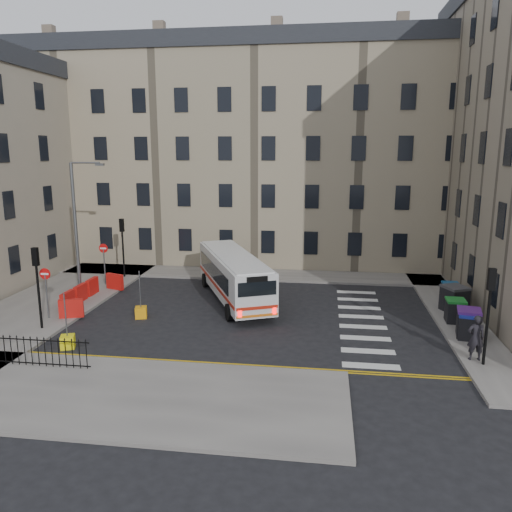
% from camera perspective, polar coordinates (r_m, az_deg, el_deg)
% --- Properties ---
extents(ground, '(120.00, 120.00, 0.00)m').
position_cam_1_polar(ground, '(27.50, 3.57, -6.83)').
color(ground, black).
rests_on(ground, ground).
extents(pavement_north, '(36.00, 3.20, 0.15)m').
position_cam_1_polar(pavement_north, '(36.53, -4.78, -1.97)').
color(pavement_north, slate).
rests_on(pavement_north, ground).
extents(pavement_east, '(2.40, 26.00, 0.15)m').
position_cam_1_polar(pavement_east, '(32.01, 20.49, -4.73)').
color(pavement_east, slate).
rests_on(pavement_east, ground).
extents(pavement_west, '(6.00, 22.00, 0.15)m').
position_cam_1_polar(pavement_west, '(32.53, -21.77, -4.57)').
color(pavement_west, slate).
rests_on(pavement_west, ground).
extents(pavement_sw, '(20.00, 6.00, 0.15)m').
position_cam_1_polar(pavement_sw, '(20.29, -19.70, -14.42)').
color(pavement_sw, slate).
rests_on(pavement_sw, ground).
extents(terrace_north, '(38.30, 10.80, 17.20)m').
position_cam_1_polar(terrace_north, '(42.42, -4.24, 11.63)').
color(terrace_north, gray).
rests_on(terrace_north, ground).
extents(traffic_light_east, '(0.28, 0.22, 4.10)m').
position_cam_1_polar(traffic_light_east, '(22.34, 25.12, -4.74)').
color(traffic_light_east, black).
rests_on(traffic_light_east, pavement_east).
extents(traffic_light_nw, '(0.28, 0.22, 4.10)m').
position_cam_1_polar(traffic_light_nw, '(35.83, -15.02, 1.95)').
color(traffic_light_nw, black).
rests_on(traffic_light_nw, pavement_west).
extents(traffic_light_sw, '(0.28, 0.22, 4.10)m').
position_cam_1_polar(traffic_light_sw, '(26.69, -23.74, -2.02)').
color(traffic_light_sw, black).
rests_on(traffic_light_sw, pavement_west).
extents(streetlamp, '(0.50, 0.22, 8.14)m').
position_cam_1_polar(streetlamp, '(32.02, -19.92, 3.14)').
color(streetlamp, '#595B5E').
rests_on(streetlamp, pavement_west).
extents(no_entry_north, '(0.60, 0.08, 3.00)m').
position_cam_1_polar(no_entry_north, '(34.38, -17.00, 0.07)').
color(no_entry_north, '#595B5E').
rests_on(no_entry_north, pavement_west).
extents(no_entry_south, '(0.60, 0.08, 3.00)m').
position_cam_1_polar(no_entry_south, '(28.37, -22.90, -2.82)').
color(no_entry_south, '#595B5E').
rests_on(no_entry_south, pavement_west).
extents(roadworks_barriers, '(1.66, 6.26, 1.00)m').
position_cam_1_polar(roadworks_barriers, '(30.94, -18.82, -4.06)').
color(roadworks_barriers, red).
rests_on(roadworks_barriers, pavement_west).
extents(iron_railings, '(7.80, 0.04, 1.20)m').
position_cam_1_polar(iron_railings, '(23.56, -27.09, -9.53)').
color(iron_railings, black).
rests_on(iron_railings, pavement_sw).
extents(bus, '(6.19, 10.11, 2.74)m').
position_cam_1_polar(bus, '(29.89, -2.57, -2.12)').
color(bus, silver).
rests_on(bus, ground).
extents(wheelie_bin_a, '(1.14, 1.26, 1.22)m').
position_cam_1_polar(wheelie_bin_a, '(25.76, 23.10, -7.33)').
color(wheelie_bin_a, black).
rests_on(wheelie_bin_a, pavement_east).
extents(wheelie_bin_b, '(1.27, 1.39, 1.34)m').
position_cam_1_polar(wheelie_bin_b, '(25.98, 23.10, -7.03)').
color(wheelie_bin_b, black).
rests_on(wheelie_bin_b, pavement_east).
extents(wheelie_bin_c, '(1.01, 1.14, 1.20)m').
position_cam_1_polar(wheelie_bin_c, '(27.88, 21.80, -5.80)').
color(wheelie_bin_c, black).
rests_on(wheelie_bin_c, pavement_east).
extents(wheelie_bin_d, '(1.57, 1.65, 1.43)m').
position_cam_1_polar(wheelie_bin_d, '(29.60, 21.73, -4.55)').
color(wheelie_bin_d, black).
rests_on(wheelie_bin_d, pavement_east).
extents(wheelie_bin_e, '(0.92, 1.06, 1.17)m').
position_cam_1_polar(wheelie_bin_e, '(31.25, 21.33, -3.92)').
color(wheelie_bin_e, black).
rests_on(wheelie_bin_e, pavement_east).
extents(pedestrian, '(0.75, 0.52, 1.98)m').
position_cam_1_polar(pedestrian, '(23.18, 23.83, -8.54)').
color(pedestrian, black).
rests_on(pedestrian, pavement_east).
extents(bollard_yellow, '(0.75, 0.75, 0.60)m').
position_cam_1_polar(bollard_yellow, '(27.76, -13.00, -6.30)').
color(bollard_yellow, orange).
rests_on(bollard_yellow, ground).
extents(bollard_chevron, '(0.77, 0.77, 0.60)m').
position_cam_1_polar(bollard_chevron, '(24.63, -20.71, -9.16)').
color(bollard_chevron, yellow).
rests_on(bollard_chevron, ground).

